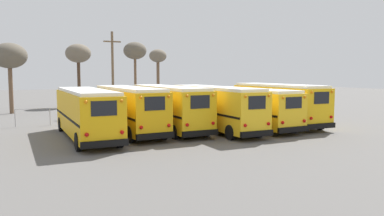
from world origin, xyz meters
name	(u,v)px	position (x,y,z in m)	size (l,w,h in m)	color
ground_plane	(189,129)	(0.00, 0.00, 0.00)	(160.00, 160.00, 0.00)	#5B5956
school_bus_0	(86,112)	(-7.70, -0.44, 1.75)	(2.76, 10.62, 3.21)	#EAAA0F
school_bus_1	(129,108)	(-4.62, 0.24, 1.79)	(2.63, 9.81, 3.28)	#EAAA0F
school_bus_2	(168,107)	(-1.54, 0.36, 1.78)	(2.61, 10.32, 3.30)	yellow
school_bus_3	(215,107)	(1.54, -1.20, 1.77)	(2.62, 10.82, 3.27)	yellow
school_bus_4	(248,106)	(4.62, -1.03, 1.68)	(2.62, 10.57, 3.08)	yellow
school_bus_5	(278,103)	(7.70, -0.95, 1.82)	(2.96, 10.16, 3.36)	yellow
utility_pole	(113,71)	(-2.20, 13.34, 4.45)	(1.80, 0.26, 8.52)	brown
bare_tree_0	(9,56)	(-11.69, 18.57, 5.99)	(3.54, 3.54, 7.41)	brown
bare_tree_1	(78,54)	(-3.66, 24.35, 6.63)	(3.18, 3.18, 7.98)	#473323
bare_tree_2	(158,58)	(7.21, 24.26, 6.36)	(2.44, 2.44, 7.60)	brown
bare_tree_3	(135,52)	(1.56, 17.34, 6.75)	(2.69, 2.69, 7.89)	brown
fence_line	(154,108)	(0.00, 7.38, 1.00)	(23.46, 0.06, 1.42)	#939399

